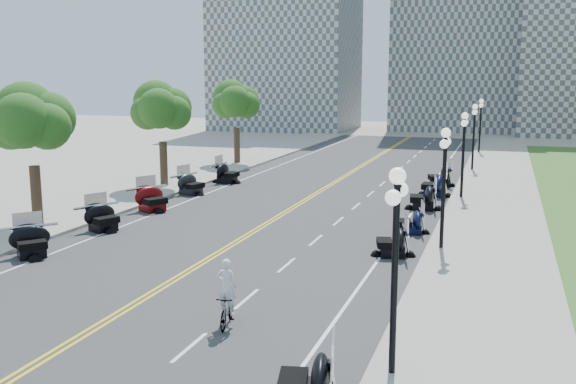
% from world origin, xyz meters
% --- Properties ---
extents(ground, '(160.00, 160.00, 0.00)m').
position_xyz_m(ground, '(0.00, 0.00, 0.00)').
color(ground, gray).
extents(road, '(16.00, 90.00, 0.01)m').
position_xyz_m(road, '(0.00, 10.00, 0.00)').
color(road, '#333335').
rests_on(road, ground).
extents(centerline_yellow_a, '(0.12, 90.00, 0.00)m').
position_xyz_m(centerline_yellow_a, '(-0.12, 10.00, 0.01)').
color(centerline_yellow_a, yellow).
rests_on(centerline_yellow_a, road).
extents(centerline_yellow_b, '(0.12, 90.00, 0.00)m').
position_xyz_m(centerline_yellow_b, '(0.12, 10.00, 0.01)').
color(centerline_yellow_b, yellow).
rests_on(centerline_yellow_b, road).
extents(edge_line_north, '(0.12, 90.00, 0.00)m').
position_xyz_m(edge_line_north, '(6.40, 10.00, 0.01)').
color(edge_line_north, white).
rests_on(edge_line_north, road).
extents(edge_line_south, '(0.12, 90.00, 0.00)m').
position_xyz_m(edge_line_south, '(-6.40, 10.00, 0.01)').
color(edge_line_south, white).
rests_on(edge_line_south, road).
extents(lane_dash_4, '(0.12, 2.00, 0.00)m').
position_xyz_m(lane_dash_4, '(3.20, -8.00, 0.01)').
color(lane_dash_4, white).
rests_on(lane_dash_4, road).
extents(lane_dash_5, '(0.12, 2.00, 0.00)m').
position_xyz_m(lane_dash_5, '(3.20, -4.00, 0.01)').
color(lane_dash_5, white).
rests_on(lane_dash_5, road).
extents(lane_dash_6, '(0.12, 2.00, 0.00)m').
position_xyz_m(lane_dash_6, '(3.20, 0.00, 0.01)').
color(lane_dash_6, white).
rests_on(lane_dash_6, road).
extents(lane_dash_7, '(0.12, 2.00, 0.00)m').
position_xyz_m(lane_dash_7, '(3.20, 4.00, 0.01)').
color(lane_dash_7, white).
rests_on(lane_dash_7, road).
extents(lane_dash_8, '(0.12, 2.00, 0.00)m').
position_xyz_m(lane_dash_8, '(3.20, 8.00, 0.01)').
color(lane_dash_8, white).
rests_on(lane_dash_8, road).
extents(lane_dash_9, '(0.12, 2.00, 0.00)m').
position_xyz_m(lane_dash_9, '(3.20, 12.00, 0.01)').
color(lane_dash_9, white).
rests_on(lane_dash_9, road).
extents(lane_dash_10, '(0.12, 2.00, 0.00)m').
position_xyz_m(lane_dash_10, '(3.20, 16.00, 0.01)').
color(lane_dash_10, white).
rests_on(lane_dash_10, road).
extents(lane_dash_11, '(0.12, 2.00, 0.00)m').
position_xyz_m(lane_dash_11, '(3.20, 20.00, 0.01)').
color(lane_dash_11, white).
rests_on(lane_dash_11, road).
extents(lane_dash_12, '(0.12, 2.00, 0.00)m').
position_xyz_m(lane_dash_12, '(3.20, 24.00, 0.01)').
color(lane_dash_12, white).
rests_on(lane_dash_12, road).
extents(lane_dash_13, '(0.12, 2.00, 0.00)m').
position_xyz_m(lane_dash_13, '(3.20, 28.00, 0.01)').
color(lane_dash_13, white).
rests_on(lane_dash_13, road).
extents(lane_dash_14, '(0.12, 2.00, 0.00)m').
position_xyz_m(lane_dash_14, '(3.20, 32.00, 0.01)').
color(lane_dash_14, white).
rests_on(lane_dash_14, road).
extents(lane_dash_15, '(0.12, 2.00, 0.00)m').
position_xyz_m(lane_dash_15, '(3.20, 36.00, 0.01)').
color(lane_dash_15, white).
rests_on(lane_dash_15, road).
extents(lane_dash_16, '(0.12, 2.00, 0.00)m').
position_xyz_m(lane_dash_16, '(3.20, 40.00, 0.01)').
color(lane_dash_16, white).
rests_on(lane_dash_16, road).
extents(lane_dash_17, '(0.12, 2.00, 0.00)m').
position_xyz_m(lane_dash_17, '(3.20, 44.00, 0.01)').
color(lane_dash_17, white).
rests_on(lane_dash_17, road).
extents(lane_dash_18, '(0.12, 2.00, 0.00)m').
position_xyz_m(lane_dash_18, '(3.20, 48.00, 0.01)').
color(lane_dash_18, white).
rests_on(lane_dash_18, road).
extents(lane_dash_19, '(0.12, 2.00, 0.00)m').
position_xyz_m(lane_dash_19, '(3.20, 52.00, 0.01)').
color(lane_dash_19, white).
rests_on(lane_dash_19, road).
extents(sidewalk_north, '(5.00, 90.00, 0.15)m').
position_xyz_m(sidewalk_north, '(10.50, 10.00, 0.07)').
color(sidewalk_north, '#9E9991').
rests_on(sidewalk_north, ground).
extents(sidewalk_south, '(5.00, 90.00, 0.15)m').
position_xyz_m(sidewalk_south, '(-10.50, 10.00, 0.07)').
color(sidewalk_south, '#9E9991').
rests_on(sidewalk_south, ground).
extents(distant_block_a, '(18.00, 14.00, 26.00)m').
position_xyz_m(distant_block_a, '(-18.00, 62.00, 13.00)').
color(distant_block_a, gray).
rests_on(distant_block_a, ground).
extents(distant_block_b, '(16.00, 12.00, 30.00)m').
position_xyz_m(distant_block_b, '(4.00, 68.00, 15.00)').
color(distant_block_b, gray).
rests_on(distant_block_b, ground).
extents(street_lamp_1, '(0.50, 1.20, 4.90)m').
position_xyz_m(street_lamp_1, '(8.60, -8.00, 2.60)').
color(street_lamp_1, black).
rests_on(street_lamp_1, sidewalk_north).
extents(street_lamp_2, '(0.50, 1.20, 4.90)m').
position_xyz_m(street_lamp_2, '(8.60, 4.00, 2.60)').
color(street_lamp_2, black).
rests_on(street_lamp_2, sidewalk_north).
extents(street_lamp_3, '(0.50, 1.20, 4.90)m').
position_xyz_m(street_lamp_3, '(8.60, 16.00, 2.60)').
color(street_lamp_3, black).
rests_on(street_lamp_3, sidewalk_north).
extents(street_lamp_4, '(0.50, 1.20, 4.90)m').
position_xyz_m(street_lamp_4, '(8.60, 28.00, 2.60)').
color(street_lamp_4, black).
rests_on(street_lamp_4, sidewalk_north).
extents(street_lamp_5, '(0.50, 1.20, 4.90)m').
position_xyz_m(street_lamp_5, '(8.60, 40.00, 2.60)').
color(street_lamp_5, black).
rests_on(street_lamp_5, sidewalk_north).
extents(tree_2, '(4.80, 4.80, 9.20)m').
position_xyz_m(tree_2, '(-10.00, 2.00, 4.75)').
color(tree_2, '#235619').
rests_on(tree_2, sidewalk_south).
extents(tree_3, '(4.80, 4.80, 9.20)m').
position_xyz_m(tree_3, '(-10.00, 14.00, 4.75)').
color(tree_3, '#235619').
rests_on(tree_3, sidewalk_south).
extents(tree_4, '(4.80, 4.80, 9.20)m').
position_xyz_m(tree_4, '(-10.00, 26.00, 4.75)').
color(tree_4, '#235619').
rests_on(tree_4, sidewalk_south).
extents(motorcycle_n_3, '(2.35, 2.35, 1.37)m').
position_xyz_m(motorcycle_n_3, '(7.09, -9.98, 0.68)').
color(motorcycle_n_3, black).
rests_on(motorcycle_n_3, road).
extents(motorcycle_n_6, '(2.33, 2.33, 1.34)m').
position_xyz_m(motorcycle_n_6, '(6.81, 2.58, 0.67)').
color(motorcycle_n_6, black).
rests_on(motorcycle_n_6, road).
extents(motorcycle_n_7, '(2.14, 2.14, 1.24)m').
position_xyz_m(motorcycle_n_7, '(6.99, 6.64, 0.62)').
color(motorcycle_n_7, black).
rests_on(motorcycle_n_7, road).
extents(motorcycle_n_8, '(2.49, 2.49, 1.53)m').
position_xyz_m(motorcycle_n_8, '(6.84, 12.24, 0.77)').
color(motorcycle_n_8, black).
rests_on(motorcycle_n_8, road).
extents(motorcycle_n_9, '(2.28, 2.28, 1.56)m').
position_xyz_m(motorcycle_n_9, '(6.98, 16.45, 0.78)').
color(motorcycle_n_9, black).
rests_on(motorcycle_n_9, road).
extents(motorcycle_n_10, '(2.71, 2.71, 1.50)m').
position_xyz_m(motorcycle_n_10, '(6.95, 20.10, 0.75)').
color(motorcycle_n_10, black).
rests_on(motorcycle_n_10, road).
extents(motorcycle_s_5, '(2.83, 2.83, 1.40)m').
position_xyz_m(motorcycle_s_5, '(-6.84, -2.18, 0.70)').
color(motorcycle_s_5, black).
rests_on(motorcycle_s_5, road).
extents(motorcycle_s_6, '(2.68, 2.68, 1.40)m').
position_xyz_m(motorcycle_s_6, '(-6.73, 2.51, 0.70)').
color(motorcycle_s_6, black).
rests_on(motorcycle_s_6, road).
extents(motorcycle_s_7, '(2.93, 2.93, 1.51)m').
position_xyz_m(motorcycle_s_7, '(-6.86, 7.18, 0.75)').
color(motorcycle_s_7, '#590A0C').
rests_on(motorcycle_s_7, road).
extents(motorcycle_s_8, '(2.53, 2.53, 1.45)m').
position_xyz_m(motorcycle_s_8, '(-7.18, 12.29, 0.73)').
color(motorcycle_s_8, black).
rests_on(motorcycle_s_8, road).
extents(motorcycle_s_9, '(2.19, 2.19, 1.51)m').
position_xyz_m(motorcycle_s_9, '(-6.85, 16.95, 0.76)').
color(motorcycle_s_9, black).
rests_on(motorcycle_s_9, road).
extents(bicycle, '(0.76, 1.67, 0.97)m').
position_xyz_m(bicycle, '(3.53, -6.28, 0.48)').
color(bicycle, '#A51414').
rests_on(bicycle, road).
extents(cyclist_rider, '(0.61, 0.40, 1.67)m').
position_xyz_m(cyclist_rider, '(3.53, -6.28, 1.80)').
color(cyclist_rider, silver).
rests_on(cyclist_rider, bicycle).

